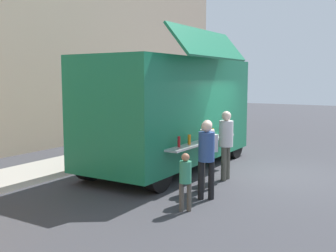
{
  "coord_description": "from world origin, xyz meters",
  "views": [
    {
      "loc": [
        -10.27,
        -3.17,
        2.52
      ],
      "look_at": [
        -1.5,
        2.2,
        1.3
      ],
      "focal_mm": 42.65,
      "sensor_mm": 36.0,
      "label": 1
    }
  ],
  "objects_px": {
    "food_truck_main": "(171,109)",
    "customer_front_ordering": "(226,139)",
    "trash_bin": "(173,130)",
    "child_near_queue": "(185,177)",
    "customer_mid_with_backpack": "(208,148)",
    "customer_rear_waiting": "(206,153)"
  },
  "relations": [
    {
      "from": "food_truck_main",
      "to": "customer_front_ordering",
      "type": "xyz_separation_m",
      "value": [
        -0.48,
        -1.87,
        -0.64
      ]
    },
    {
      "from": "food_truck_main",
      "to": "customer_front_ordering",
      "type": "bearing_deg",
      "value": -104.64
    },
    {
      "from": "trash_bin",
      "to": "child_near_queue",
      "type": "bearing_deg",
      "value": -147.6
    },
    {
      "from": "customer_mid_with_backpack",
      "to": "customer_rear_waiting",
      "type": "relative_size",
      "value": 0.97
    },
    {
      "from": "trash_bin",
      "to": "customer_front_ordering",
      "type": "relative_size",
      "value": 0.58
    },
    {
      "from": "customer_rear_waiting",
      "to": "customer_mid_with_backpack",
      "type": "bearing_deg",
      "value": -9.56
    },
    {
      "from": "food_truck_main",
      "to": "trash_bin",
      "type": "distance_m",
      "value": 4.75
    },
    {
      "from": "trash_bin",
      "to": "customer_rear_waiting",
      "type": "bearing_deg",
      "value": -143.98
    },
    {
      "from": "child_near_queue",
      "to": "trash_bin",
      "type": "bearing_deg",
      "value": -2.87
    },
    {
      "from": "customer_mid_with_backpack",
      "to": "trash_bin",
      "type": "bearing_deg",
      "value": -7.97
    },
    {
      "from": "customer_mid_with_backpack",
      "to": "child_near_queue",
      "type": "height_order",
      "value": "customer_mid_with_backpack"
    },
    {
      "from": "trash_bin",
      "to": "customer_mid_with_backpack",
      "type": "bearing_deg",
      "value": -142.74
    },
    {
      "from": "customer_mid_with_backpack",
      "to": "child_near_queue",
      "type": "relative_size",
      "value": 1.42
    },
    {
      "from": "customer_front_ordering",
      "to": "customer_rear_waiting",
      "type": "relative_size",
      "value": 1.04
    },
    {
      "from": "customer_mid_with_backpack",
      "to": "child_near_queue",
      "type": "xyz_separation_m",
      "value": [
        -1.55,
        -0.28,
        -0.31
      ]
    },
    {
      "from": "customer_rear_waiting",
      "to": "child_near_queue",
      "type": "height_order",
      "value": "customer_rear_waiting"
    },
    {
      "from": "food_truck_main",
      "to": "customer_front_ordering",
      "type": "distance_m",
      "value": 2.03
    },
    {
      "from": "customer_mid_with_backpack",
      "to": "customer_rear_waiting",
      "type": "distance_m",
      "value": 0.7
    },
    {
      "from": "customer_mid_with_backpack",
      "to": "customer_rear_waiting",
      "type": "height_order",
      "value": "customer_rear_waiting"
    },
    {
      "from": "food_truck_main",
      "to": "customer_mid_with_backpack",
      "type": "relative_size",
      "value": 3.7
    },
    {
      "from": "customer_front_ordering",
      "to": "trash_bin",
      "type": "bearing_deg",
      "value": -46.5
    },
    {
      "from": "trash_bin",
      "to": "customer_mid_with_backpack",
      "type": "distance_m",
      "value": 6.97
    }
  ]
}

